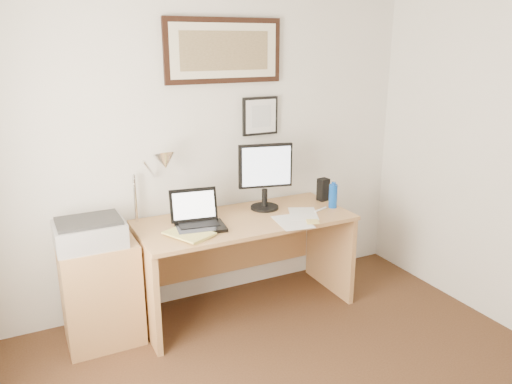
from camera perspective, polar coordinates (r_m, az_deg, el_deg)
wall_back at (r=3.86m, az=-5.69°, el=5.32°), size 3.50×0.02×2.50m
side_cabinet at (r=3.65m, az=-17.26°, el=-10.92°), size 0.50×0.40×0.73m
water_bottle at (r=3.99m, az=8.80°, el=-0.46°), size 0.07×0.07×0.19m
bottle_cap at (r=3.96m, az=8.87°, el=0.99°), size 0.03×0.03×0.02m
speaker at (r=4.15m, az=7.68°, el=0.28°), size 0.09×0.09×0.19m
paper_sheet_a at (r=3.66m, az=4.20°, el=-3.42°), size 0.27×0.35×0.00m
paper_sheet_b at (r=3.84m, az=5.40°, el=-2.47°), size 0.31×0.35×0.00m
sticky_pad at (r=3.66m, az=6.50°, el=-3.39°), size 0.12×0.12×0.01m
marker_pen at (r=3.92m, az=7.38°, el=-2.00°), size 0.14×0.06×0.02m
book at (r=3.36m, az=-9.01°, el=-5.32°), size 0.34×0.37×0.02m
desk at (r=3.88m, az=-1.78°, el=-5.91°), size 1.60×0.70×0.75m
laptop at (r=3.56m, az=-6.64°, el=-3.11°), size 0.37×0.34×0.26m
lcd_monitor at (r=3.85m, az=1.07°, el=2.15°), size 0.42×0.22×0.52m
printer at (r=3.45m, az=-18.48°, el=-4.42°), size 0.44×0.34×0.18m
desk_lamp at (r=3.58m, az=-10.70°, el=3.15°), size 0.29×0.27×0.53m
picture_large at (r=3.82m, az=-3.66°, el=15.82°), size 0.92×0.04×0.47m
picture_small at (r=3.98m, az=0.49°, el=8.67°), size 0.30×0.03×0.30m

